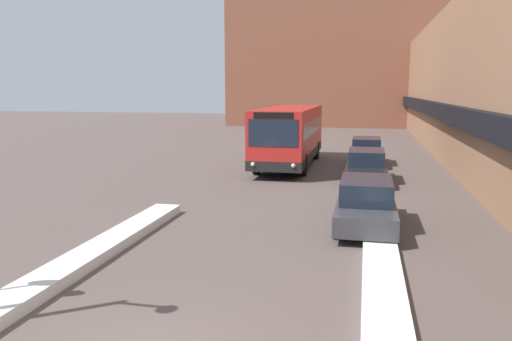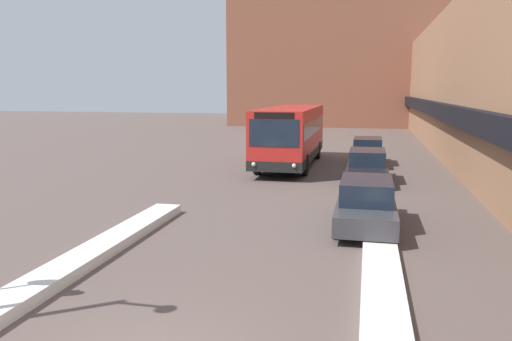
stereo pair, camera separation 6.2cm
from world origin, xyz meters
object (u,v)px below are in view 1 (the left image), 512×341
parked_car_front (366,203)px  parked_car_middle (366,166)px  parked_car_back (366,151)px  city_bus (290,134)px

parked_car_front → parked_car_middle: parked_car_front is taller
parked_car_front → parked_car_middle: bearing=90.0°
parked_car_back → parked_car_front: bearing=-90.0°
parked_car_front → parked_car_middle: size_ratio=1.04×
parked_car_middle → parked_car_back: (0.00, 5.58, 0.02)m
city_bus → parked_car_middle: 5.92m
parked_car_front → parked_car_back: size_ratio=1.04×
parked_car_front → parked_car_back: bearing=90.0°
parked_car_front → city_bus: bearing=109.4°
parked_car_middle → parked_car_back: size_ratio=1.00×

